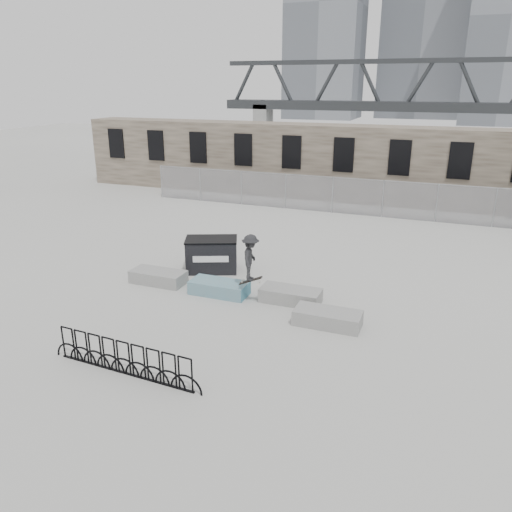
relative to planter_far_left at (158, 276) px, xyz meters
The scene contains 12 objects.
ground 3.51m from the planter_far_left, ahead, with size 120.00×120.00×0.00m, color #B7B7B2.
stone_wall 16.81m from the planter_far_left, 77.88° to the left, with size 36.00×2.58×4.50m.
chainlink_fence 13.08m from the planter_far_left, 74.43° to the left, with size 22.06×0.06×2.02m.
planter_far_left is the anchor object (origin of this frame).
planter_center_left 2.51m from the planter_far_left, ahead, with size 2.00×0.90×0.46m.
planter_center_right 4.99m from the planter_far_left, ahead, with size 2.00×0.90×0.46m.
planter_offset 6.62m from the planter_far_left, ahead, with size 2.00×0.90×0.46m.
dumpster 2.28m from the planter_far_left, 56.07° to the left, with size 2.27×1.86×1.29m.
bike_rack 6.03m from the planter_far_left, 66.22° to the right, with size 4.49×0.30×0.90m.
skyline_towers 96.14m from the planter_far_left, 88.48° to the left, with size 58.00×28.00×48.00m.
truss_bridge 56.84m from the planter_far_left, 76.22° to the left, with size 70.00×3.00×9.80m.
skateboarder 4.04m from the planter_far_left, ahead, with size 0.78×1.08×1.72m.
Camera 1 is at (5.93, -14.52, 6.92)m, focal length 35.00 mm.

